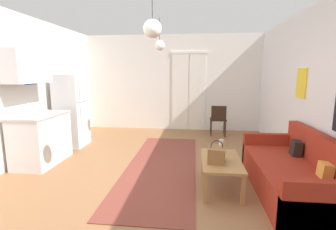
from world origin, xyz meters
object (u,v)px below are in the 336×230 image
Objects in this scene: couch at (297,175)px; accent_chair at (218,118)px; coffee_table at (221,163)px; pendant_lamp_near at (152,29)px; pendant_lamp_far at (159,45)px; refrigerator at (72,111)px; bamboo_vase at (221,146)px; handbag at (217,155)px.

accent_chair is at bearing 104.13° from couch.
coffee_table is 1.61× the size of pendant_lamp_near.
couch is 3.29m from pendant_lamp_far.
refrigerator is 3.24m from pendant_lamp_near.
bamboo_vase reaches higher than handbag.
bamboo_vase is 0.68× the size of pendant_lamp_near.
accent_chair is at bearing 69.90° from pendant_lamp_near.
accent_chair is (3.35, 1.25, -0.34)m from refrigerator.
pendant_lamp_far is at bearing 121.15° from handbag.
bamboo_vase is at bearing 26.97° from pendant_lamp_near.
pendant_lamp_near is (-0.86, -0.05, 1.66)m from handbag.
bamboo_vase is 0.26× the size of refrigerator.
handbag is 0.50× the size of pendant_lamp_near.
refrigerator is at bearing 155.89° from couch.
accent_chair is at bearing 20.48° from refrigerator.
refrigerator is 3.60m from accent_chair.
accent_chair is at bearing 84.41° from handbag.
accent_chair reaches higher than handbag.
pendant_lamp_near reaches higher than accent_chair.
handbag is at bearing -123.19° from coffee_table.
couch is 3.26× the size of pendant_lamp_near.
pendant_lamp_far reaches higher than accent_chair.
couch reaches higher than handbag.
bamboo_vase is at bearing -24.77° from refrigerator.
handbag is at bearing -31.93° from refrigerator.
refrigerator reaches higher than accent_chair.
handbag is 2.57m from pendant_lamp_far.
pendant_lamp_far is (2.02, -0.20, 1.37)m from refrigerator.
refrigerator is 2.45m from pendant_lamp_far.
refrigerator is at bearing 150.36° from coffee_table.
refrigerator is (-3.05, 1.90, 0.27)m from handbag.
handbag is (-1.09, -0.05, 0.27)m from couch.
couch is 2.51× the size of accent_chair.
pendant_lamp_near is at bearing 71.13° from accent_chair.
refrigerator is (-3.16, 1.46, 0.27)m from bamboo_vase.
handbag is 1.88m from pendant_lamp_near.
bamboo_vase is 2.36m from pendant_lamp_far.
coffee_table is (-1.01, 0.07, 0.11)m from couch.
bamboo_vase is at bearing 75.93° from handbag.
coffee_table is at bearing -54.99° from pendant_lamp_far.
pendant_lamp_far is (-1.14, 1.25, 1.65)m from bamboo_vase.
coffee_table is at bearing -95.68° from bamboo_vase.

